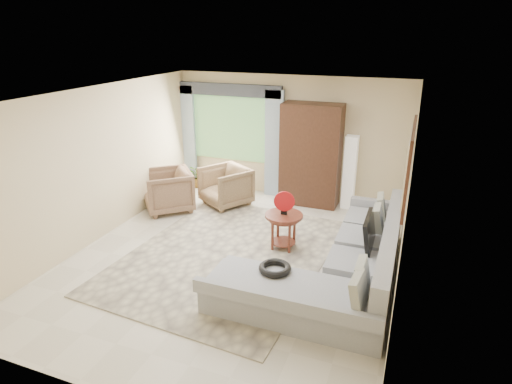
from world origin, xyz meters
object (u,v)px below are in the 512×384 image
at_px(potted_plant, 197,176).
at_px(sectional_sofa, 344,269).
at_px(armoire, 311,155).
at_px(armchair_right, 226,186).
at_px(tv_screen, 369,232).
at_px(floor_lamp, 350,173).
at_px(coffee_table, 284,231).
at_px(armchair_left, 168,191).

bearing_deg(potted_plant, sectional_sofa, -36.79).
bearing_deg(armoire, armchair_right, -156.11).
height_order(tv_screen, floor_lamp, floor_lamp).
distance_m(coffee_table, armchair_right, 2.22).
xyz_separation_m(sectional_sofa, potted_plant, (-3.92, 2.93, -0.02)).
relative_size(armoire, floor_lamp, 1.40).
bearing_deg(coffee_table, potted_plant, 142.20).
relative_size(armchair_right, potted_plant, 1.68).
bearing_deg(armchair_right, sectional_sofa, -5.28).
relative_size(sectional_sofa, armchair_right, 3.89).
distance_m(tv_screen, armoire, 2.92).
distance_m(sectional_sofa, armoire, 3.24).
xyz_separation_m(armchair_left, floor_lamp, (3.37, 1.45, 0.33)).
relative_size(armchair_left, armchair_right, 1.04).
bearing_deg(coffee_table, floor_lamp, 72.19).
height_order(coffee_table, armchair_right, armchair_right).
xyz_separation_m(coffee_table, floor_lamp, (0.70, 2.19, 0.42)).
relative_size(sectional_sofa, coffee_table, 5.54).
distance_m(armchair_left, armchair_right, 1.18).
distance_m(armchair_right, floor_lamp, 2.55).
xyz_separation_m(sectional_sofa, coffee_table, (-1.14, 0.77, 0.04)).
bearing_deg(armchair_left, tv_screen, 33.87).
distance_m(potted_plant, floor_lamp, 3.52).
height_order(armchair_right, armoire, armoire).
xyz_separation_m(coffee_table, potted_plant, (-2.79, 2.16, -0.06)).
relative_size(tv_screen, coffee_table, 1.19).
distance_m(sectional_sofa, armchair_right, 3.59).
xyz_separation_m(potted_plant, armoire, (2.69, -0.03, 0.79)).
distance_m(coffee_table, floor_lamp, 2.33).
xyz_separation_m(sectional_sofa, armchair_left, (-3.80, 1.51, 0.14)).
bearing_deg(armchair_right, coffee_table, -7.40).
distance_m(sectional_sofa, potted_plant, 4.90).
bearing_deg(armchair_left, armoire, 77.37).
xyz_separation_m(tv_screen, armchair_left, (-4.07, 1.10, -0.30)).
relative_size(armchair_right, armoire, 0.42).
relative_size(armchair_left, floor_lamp, 0.62).
distance_m(armchair_left, armoire, 2.99).
height_order(tv_screen, armchair_left, tv_screen).
bearing_deg(potted_plant, armchair_left, -85.18).
xyz_separation_m(sectional_sofa, floor_lamp, (-0.43, 2.96, 0.47)).
distance_m(coffee_table, armoire, 2.25).
height_order(coffee_table, floor_lamp, floor_lamp).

